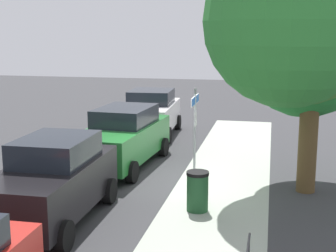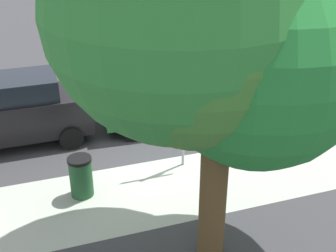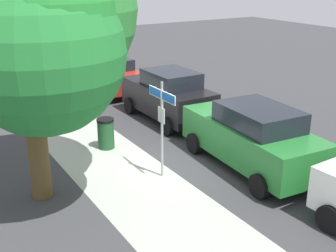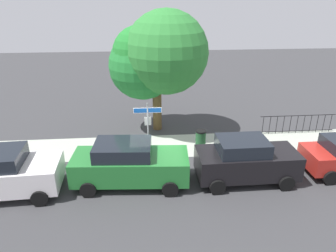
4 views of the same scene
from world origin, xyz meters
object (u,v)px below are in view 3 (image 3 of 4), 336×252
at_px(car_red, 109,74).
at_px(car_orange, 79,55).
at_px(trash_bin, 106,133).
at_px(shade_tree, 42,25).
at_px(street_sign, 162,113).
at_px(car_green, 252,136).
at_px(car_black, 168,95).

height_order(car_red, car_orange, car_orange).
bearing_deg(car_orange, trash_bin, 166.03).
height_order(car_orange, trash_bin, car_orange).
bearing_deg(shade_tree, car_orange, -22.93).
bearing_deg(shade_tree, street_sign, -101.65).
bearing_deg(trash_bin, car_green, -139.71).
xyz_separation_m(car_black, car_orange, (9.60, -0.11, -0.07)).
bearing_deg(car_black, car_red, 2.75).
xyz_separation_m(car_green, car_red, (9.60, 0.11, -0.11)).
xyz_separation_m(street_sign, car_orange, (13.57, -2.73, -0.94)).
distance_m(car_green, car_black, 4.81).
bearing_deg(car_orange, shade_tree, 159.57).
distance_m(shade_tree, car_green, 6.34).
xyz_separation_m(car_orange, trash_bin, (-10.91, 3.22, -0.40)).
distance_m(car_orange, trash_bin, 11.39).
relative_size(shade_tree, car_orange, 1.62).
height_order(street_sign, car_orange, street_sign).
bearing_deg(car_green, car_black, 2.09).
distance_m(car_green, car_orange, 14.41).
height_order(car_red, trash_bin, car_red).
bearing_deg(car_red, shade_tree, 147.36).
bearing_deg(car_green, car_red, 4.60).
relative_size(car_green, car_orange, 1.16).
height_order(shade_tree, car_black, shade_tree).
height_order(car_black, trash_bin, car_black).
bearing_deg(car_green, street_sign, 75.22).
height_order(car_black, car_red, car_black).
relative_size(street_sign, car_orange, 0.65).
bearing_deg(car_red, trash_bin, 154.38).
height_order(shade_tree, trash_bin, shade_tree).
bearing_deg(shade_tree, car_black, -57.75).
height_order(shade_tree, car_green, shade_tree).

